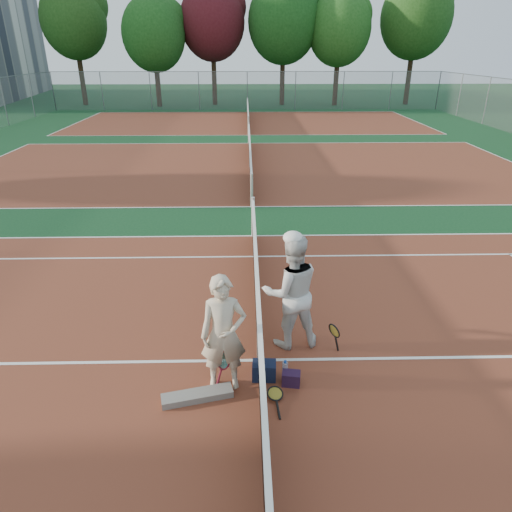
% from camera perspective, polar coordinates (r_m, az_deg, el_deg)
% --- Properties ---
extents(ground, '(130.00, 130.00, 0.00)m').
position_cam_1_polar(ground, '(7.70, 0.32, -12.92)').
color(ground, '#0F371A').
rests_on(ground, ground).
extents(court_main, '(23.77, 10.97, 0.01)m').
position_cam_1_polar(court_main, '(7.69, 0.32, -12.90)').
color(court_main, brown).
rests_on(court_main, ground).
extents(court_far_a, '(23.77, 10.97, 0.01)m').
position_cam_1_polar(court_far_a, '(20.16, -0.76, 11.07)').
color(court_far_a, brown).
rests_on(court_far_a, ground).
extents(court_far_b, '(23.77, 10.97, 0.01)m').
position_cam_1_polar(court_far_b, '(33.44, -1.01, 16.43)').
color(court_far_b, brown).
rests_on(court_far_b, ground).
extents(net_main, '(0.10, 10.98, 1.02)m').
position_cam_1_polar(net_main, '(7.40, 0.33, -9.78)').
color(net_main, black).
rests_on(net_main, ground).
extents(net_far_a, '(0.10, 10.98, 1.02)m').
position_cam_1_polar(net_far_a, '(20.05, -0.77, 12.48)').
color(net_far_a, black).
rests_on(net_far_a, ground).
extents(net_far_b, '(0.10, 10.98, 1.02)m').
position_cam_1_polar(net_far_b, '(33.37, -1.02, 17.29)').
color(net_far_b, black).
rests_on(net_far_b, ground).
extents(fence_back, '(32.00, 0.06, 3.00)m').
position_cam_1_polar(fence_back, '(40.24, -1.09, 19.94)').
color(fence_back, slate).
rests_on(fence_back, ground).
extents(player_a, '(0.70, 0.49, 1.84)m').
position_cam_1_polar(player_a, '(6.70, -4.09, -9.71)').
color(player_a, beige).
rests_on(player_a, ground).
extents(player_b, '(1.09, 0.92, 2.01)m').
position_cam_1_polar(player_b, '(7.59, 4.41, -4.49)').
color(player_b, silver).
rests_on(player_b, ground).
extents(racket_red, '(0.38, 0.38, 0.56)m').
position_cam_1_polar(racket_red, '(7.08, -4.01, -13.91)').
color(racket_red, maroon).
rests_on(racket_red, ground).
extents(racket_black_held, '(0.32, 0.34, 0.58)m').
position_cam_1_polar(racket_black_held, '(7.78, 9.67, -10.20)').
color(racket_black_held, black).
rests_on(racket_black_held, ground).
extents(racket_spare, '(0.32, 0.62, 0.09)m').
position_cam_1_polar(racket_spare, '(7.01, 2.40, -16.90)').
color(racket_spare, black).
rests_on(racket_spare, ground).
extents(sports_bag_navy, '(0.38, 0.27, 0.29)m').
position_cam_1_polar(sports_bag_navy, '(7.26, 1.02, -14.13)').
color(sports_bag_navy, black).
rests_on(sports_bag_navy, ground).
extents(sports_bag_purple, '(0.30, 0.23, 0.22)m').
position_cam_1_polar(sports_bag_purple, '(7.19, 4.41, -15.02)').
color(sports_bag_purple, black).
rests_on(sports_bag_purple, ground).
extents(net_cover_canvas, '(1.07, 0.48, 0.11)m').
position_cam_1_polar(net_cover_canvas, '(7.02, -7.34, -16.94)').
color(net_cover_canvas, slate).
rests_on(net_cover_canvas, ground).
extents(water_bottle, '(0.09, 0.09, 0.30)m').
position_cam_1_polar(water_bottle, '(7.26, 3.64, -14.12)').
color(water_bottle, silver).
rests_on(water_bottle, ground).
extents(tree_back_0, '(5.51, 5.51, 10.06)m').
position_cam_1_polar(tree_back_0, '(46.57, -21.84, 25.63)').
color(tree_back_0, '#382314').
rests_on(tree_back_0, ground).
extents(tree_back_1, '(5.32, 5.32, 8.88)m').
position_cam_1_polar(tree_back_1, '(43.54, -12.66, 25.43)').
color(tree_back_1, '#382314').
rests_on(tree_back_1, ground).
extents(tree_back_maroon, '(5.62, 5.62, 10.05)m').
position_cam_1_polar(tree_back_maroon, '(44.32, -5.50, 27.11)').
color(tree_back_maroon, '#382314').
rests_on(tree_back_maroon, ground).
extents(tree_back_3, '(6.13, 6.13, 10.38)m').
position_cam_1_polar(tree_back_3, '(44.09, 3.46, 27.24)').
color(tree_back_3, '#382314').
rests_on(tree_back_3, ground).
extents(tree_back_4, '(5.38, 5.38, 9.35)m').
position_cam_1_polar(tree_back_4, '(44.26, 10.39, 26.14)').
color(tree_back_4, '#382314').
rests_on(tree_back_4, ground).
extents(tree_back_5, '(6.08, 6.08, 10.70)m').
position_cam_1_polar(tree_back_5, '(46.49, 19.41, 26.35)').
color(tree_back_5, '#382314').
rests_on(tree_back_5, ground).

